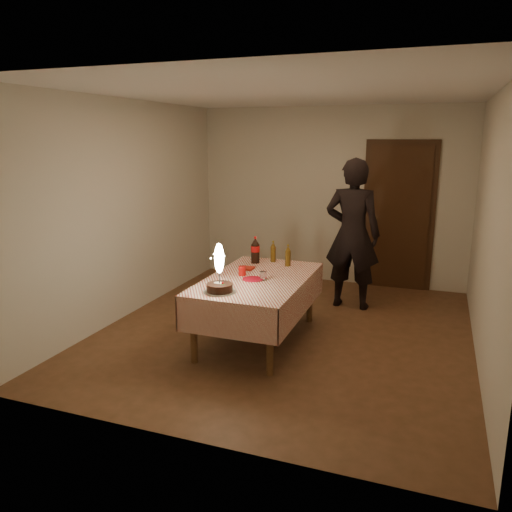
% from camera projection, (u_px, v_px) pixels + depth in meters
% --- Properties ---
extents(ground, '(4.00, 4.50, 0.01)m').
position_uv_depth(ground, '(285.00, 331.00, 5.67)').
color(ground, brown).
rests_on(ground, ground).
extents(room_shell, '(4.04, 4.54, 2.62)m').
position_uv_depth(room_shell, '(292.00, 185.00, 5.35)').
color(room_shell, beige).
rests_on(room_shell, ground).
extents(dining_table, '(1.02, 1.72, 0.70)m').
position_uv_depth(dining_table, '(258.00, 286.00, 5.30)').
color(dining_table, brown).
rests_on(dining_table, ground).
extents(birthday_cake, '(0.31, 0.31, 0.48)m').
position_uv_depth(birthday_cake, '(220.00, 279.00, 4.77)').
color(birthday_cake, white).
rests_on(birthday_cake, dining_table).
extents(red_plate, '(0.22, 0.22, 0.01)m').
position_uv_depth(red_plate, '(253.00, 279.00, 5.22)').
color(red_plate, red).
rests_on(red_plate, dining_table).
extents(red_cup, '(0.08, 0.08, 0.10)m').
position_uv_depth(red_cup, '(242.00, 271.00, 5.36)').
color(red_cup, '#B4100C').
rests_on(red_cup, dining_table).
extents(clear_cup, '(0.07, 0.07, 0.09)m').
position_uv_depth(clear_cup, '(263.00, 276.00, 5.19)').
color(clear_cup, silver).
rests_on(clear_cup, dining_table).
extents(napkin_stack, '(0.15, 0.15, 0.02)m').
position_uv_depth(napkin_stack, '(247.00, 268.00, 5.63)').
color(napkin_stack, red).
rests_on(napkin_stack, dining_table).
extents(cola_bottle, '(0.10, 0.10, 0.32)m').
position_uv_depth(cola_bottle, '(255.00, 250.00, 5.88)').
color(cola_bottle, black).
rests_on(cola_bottle, dining_table).
extents(amber_bottle_left, '(0.06, 0.06, 0.26)m').
position_uv_depth(amber_bottle_left, '(273.00, 252.00, 5.94)').
color(amber_bottle_left, '#573A0F').
rests_on(amber_bottle_left, dining_table).
extents(amber_bottle_right, '(0.06, 0.06, 0.26)m').
position_uv_depth(amber_bottle_right, '(288.00, 256.00, 5.73)').
color(amber_bottle_right, '#573A0F').
rests_on(amber_bottle_right, dining_table).
extents(photographer, '(0.72, 0.49, 1.91)m').
position_uv_depth(photographer, '(352.00, 234.00, 6.31)').
color(photographer, black).
rests_on(photographer, ground).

